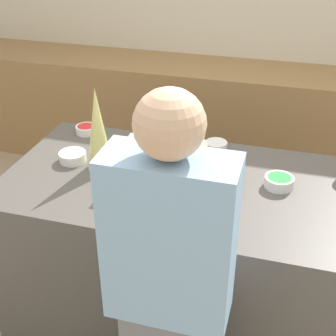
# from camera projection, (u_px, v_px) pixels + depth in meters

# --- Properties ---
(ground_plane) EXTENTS (12.00, 12.00, 0.00)m
(ground_plane) POSITION_uv_depth(u_px,v_px,m) (182.00, 313.00, 2.66)
(ground_plane) COLOR tan
(wall_back) EXTENTS (8.00, 0.05, 2.60)m
(wall_back) POSITION_uv_depth(u_px,v_px,m) (248.00, 6.00, 3.71)
(wall_back) COLOR beige
(wall_back) RESTS_ON ground_plane
(back_cabinet_block) EXTENTS (6.00, 0.60, 0.89)m
(back_cabinet_block) POSITION_uv_depth(u_px,v_px,m) (234.00, 121.00, 3.87)
(back_cabinet_block) COLOR #9E7547
(back_cabinet_block) RESTS_ON ground_plane
(kitchen_island) EXTENTS (1.74, 0.91, 0.88)m
(kitchen_island) POSITION_uv_depth(u_px,v_px,m) (183.00, 253.00, 2.44)
(kitchen_island) COLOR #514C47
(kitchen_island) RESTS_ON ground_plane
(baking_tray) EXTENTS (0.42, 0.27, 0.01)m
(baking_tray) POSITION_uv_depth(u_px,v_px,m) (149.00, 180.00, 2.22)
(baking_tray) COLOR silver
(baking_tray) RESTS_ON kitchen_island
(gingerbread_house) EXTENTS (0.22, 0.17, 0.29)m
(gingerbread_house) POSITION_uv_depth(u_px,v_px,m) (148.00, 161.00, 2.17)
(gingerbread_house) COLOR brown
(gingerbread_house) RESTS_ON baking_tray
(decorative_tree) EXTENTS (0.13, 0.13, 0.42)m
(decorative_tree) POSITION_uv_depth(u_px,v_px,m) (98.00, 129.00, 2.23)
(decorative_tree) COLOR #DBD675
(decorative_tree) RESTS_ON kitchen_island
(candy_bowl_front_corner) EXTENTS (0.14, 0.14, 0.05)m
(candy_bowl_front_corner) POSITION_uv_depth(u_px,v_px,m) (73.00, 156.00, 2.37)
(candy_bowl_front_corner) COLOR white
(candy_bowl_front_corner) RESTS_ON kitchen_island
(candy_bowl_center_rear) EXTENTS (0.12, 0.12, 0.04)m
(candy_bowl_center_rear) POSITION_uv_depth(u_px,v_px,m) (86.00, 129.00, 2.66)
(candy_bowl_center_rear) COLOR white
(candy_bowl_center_rear) RESTS_ON kitchen_island
(candy_bowl_near_tray_left) EXTENTS (0.10, 0.10, 0.04)m
(candy_bowl_near_tray_left) POSITION_uv_depth(u_px,v_px,m) (221.00, 169.00, 2.27)
(candy_bowl_near_tray_left) COLOR silver
(candy_bowl_near_tray_left) RESTS_ON kitchen_island
(candy_bowl_near_tray_right) EXTENTS (0.13, 0.13, 0.05)m
(candy_bowl_near_tray_right) POSITION_uv_depth(u_px,v_px,m) (279.00, 181.00, 2.16)
(candy_bowl_near_tray_right) COLOR white
(candy_bowl_near_tray_right) RESTS_ON kitchen_island
(candy_bowl_behind_tray) EXTENTS (0.12, 0.12, 0.04)m
(candy_bowl_behind_tray) POSITION_uv_depth(u_px,v_px,m) (216.00, 145.00, 2.50)
(candy_bowl_behind_tray) COLOR white
(candy_bowl_behind_tray) RESTS_ON kitchen_island
(cookbook) EXTENTS (0.22, 0.13, 0.02)m
(cookbook) POSITION_uv_depth(u_px,v_px,m) (165.00, 145.00, 2.52)
(cookbook) COLOR #3F598C
(cookbook) RESTS_ON kitchen_island
(person) EXTENTS (0.42, 0.53, 1.61)m
(person) POSITION_uv_depth(u_px,v_px,m) (169.00, 298.00, 1.65)
(person) COLOR slate
(person) RESTS_ON ground_plane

